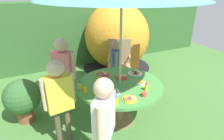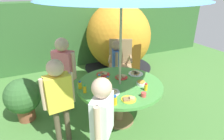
{
  "view_description": "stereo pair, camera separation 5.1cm",
  "coord_description": "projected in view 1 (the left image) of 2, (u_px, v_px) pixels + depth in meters",
  "views": [
    {
      "loc": [
        -1.26,
        -2.3,
        2.09
      ],
      "look_at": [
        -0.07,
        0.15,
        0.89
      ],
      "focal_mm": 30.29,
      "sensor_mm": 36.0,
      "label": 1
    },
    {
      "loc": [
        -1.21,
        -2.32,
        2.09
      ],
      "look_at": [
        -0.07,
        0.15,
        0.89
      ],
      "focal_mm": 30.29,
      "sensor_mm": 36.0,
      "label": 2
    }
  ],
  "objects": [
    {
      "name": "plate_mid_right",
      "position": [
        121.0,
        77.0,
        3.15
      ],
      "size": [
        0.21,
        0.21,
        0.03
      ],
      "color": "red",
      "rests_on": "garden_table"
    },
    {
      "name": "child_in_yellow_shirt",
      "position": [
        59.0,
        93.0,
        2.46
      ],
      "size": [
        0.44,
        0.22,
        1.29
      ],
      "rotation": [
        0.0,
        0.0,
        0.09
      ],
      "color": "brown",
      "rests_on": "ground_plane"
    },
    {
      "name": "child_in_pink_shirt",
      "position": [
        64.0,
        66.0,
        3.22
      ],
      "size": [
        0.38,
        0.38,
        1.34
      ],
      "rotation": [
        0.0,
        0.0,
        -0.81
      ],
      "color": "brown",
      "rests_on": "ground_plane"
    },
    {
      "name": "dome_tent",
      "position": [
        117.0,
        36.0,
        5.08
      ],
      "size": [
        2.07,
        2.07,
        1.76
      ],
      "rotation": [
        0.0,
        0.0,
        -0.11
      ],
      "color": "orange",
      "rests_on": "ground_plane"
    },
    {
      "name": "wooden_chair",
      "position": [
        119.0,
        61.0,
        4.26
      ],
      "size": [
        0.67,
        0.65,
        1.04
      ],
      "rotation": [
        0.0,
        0.0,
        -0.48
      ],
      "color": "tan",
      "rests_on": "ground_plane"
    },
    {
      "name": "juice_bottle_far_right",
      "position": [
        85.0,
        89.0,
        2.68
      ],
      "size": [
        0.05,
        0.05,
        0.12
      ],
      "color": "yellow",
      "rests_on": "garden_table"
    },
    {
      "name": "juice_bottle_near_left",
      "position": [
        108.0,
        80.0,
        2.96
      ],
      "size": [
        0.05,
        0.05,
        0.12
      ],
      "color": "yellow",
      "rests_on": "garden_table"
    },
    {
      "name": "child_in_white_shirt",
      "position": [
        104.0,
        116.0,
        2.04
      ],
      "size": [
        0.35,
        0.37,
        1.27
      ],
      "rotation": [
        0.0,
        0.0,
        0.9
      ],
      "color": "navy",
      "rests_on": "ground_plane"
    },
    {
      "name": "plate_back_edge",
      "position": [
        103.0,
        74.0,
        3.25
      ],
      "size": [
        0.23,
        0.23,
        0.03
      ],
      "color": "red",
      "rests_on": "garden_table"
    },
    {
      "name": "hedge_backdrop",
      "position": [
        70.0,
        33.0,
        5.37
      ],
      "size": [
        9.0,
        0.7,
        1.75
      ],
      "primitive_type": "cube",
      "color": "#33602D",
      "rests_on": "ground_plane"
    },
    {
      "name": "potted_plant",
      "position": [
        22.0,
        98.0,
        3.07
      ],
      "size": [
        0.58,
        0.58,
        0.75
      ],
      "color": "brown",
      "rests_on": "ground_plane"
    },
    {
      "name": "juice_bottle_center_back",
      "position": [
        146.0,
        87.0,
        2.75
      ],
      "size": [
        0.05,
        0.05,
        0.12
      ],
      "color": "yellow",
      "rests_on": "garden_table"
    },
    {
      "name": "juice_bottle_near_right",
      "position": [
        95.0,
        91.0,
        2.64
      ],
      "size": [
        0.04,
        0.04,
        0.12
      ],
      "color": "yellow",
      "rests_on": "garden_table"
    },
    {
      "name": "plate_front_edge",
      "position": [
        135.0,
        73.0,
        3.29
      ],
      "size": [
        0.25,
        0.25,
        0.03
      ],
      "color": "white",
      "rests_on": "garden_table"
    },
    {
      "name": "child_in_blue_shirt",
      "position": [
        115.0,
        60.0,
        3.84
      ],
      "size": [
        0.26,
        0.36,
        1.13
      ],
      "rotation": [
        0.0,
        0.0,
        -1.97
      ],
      "color": "brown",
      "rests_on": "ground_plane"
    },
    {
      "name": "snack_bowl",
      "position": [
        141.0,
        83.0,
        2.91
      ],
      "size": [
        0.14,
        0.14,
        0.08
      ],
      "color": "white",
      "rests_on": "garden_table"
    },
    {
      "name": "plate_center_front",
      "position": [
        112.0,
        92.0,
        2.7
      ],
      "size": [
        0.22,
        0.22,
        0.03
      ],
      "color": "white",
      "rests_on": "garden_table"
    },
    {
      "name": "cup_near",
      "position": [
        144.0,
        94.0,
        2.61
      ],
      "size": [
        0.07,
        0.07,
        0.06
      ],
      "primitive_type": "cylinder",
      "color": "#E04C47",
      "rests_on": "garden_table"
    },
    {
      "name": "juice_bottle_spot_b",
      "position": [
        99.0,
        79.0,
        3.0
      ],
      "size": [
        0.05,
        0.05,
        0.12
      ],
      "color": "yellow",
      "rests_on": "garden_table"
    },
    {
      "name": "ground_plane",
      "position": [
        119.0,
        120.0,
        3.25
      ],
      "size": [
        10.0,
        10.0,
        0.02
      ],
      "primitive_type": "cube",
      "color": "#477A38"
    },
    {
      "name": "juice_bottle_spot_a",
      "position": [
        116.0,
        100.0,
        2.41
      ],
      "size": [
        0.06,
        0.06,
        0.13
      ],
      "color": "yellow",
      "rests_on": "garden_table"
    },
    {
      "name": "juice_bottle_far_left",
      "position": [
        80.0,
        85.0,
        2.79
      ],
      "size": [
        0.05,
        0.05,
        0.12
      ],
      "color": "yellow",
      "rests_on": "garden_table"
    },
    {
      "name": "garden_table",
      "position": [
        120.0,
        90.0,
        3.0
      ],
      "size": [
        1.34,
        1.34,
        0.7
      ],
      "color": "#93704C",
      "rests_on": "ground_plane"
    },
    {
      "name": "plate_mid_left",
      "position": [
        130.0,
        99.0,
        2.53
      ],
      "size": [
        0.21,
        0.21,
        0.03
      ],
      "color": "yellow",
      "rests_on": "garden_table"
    }
  ]
}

